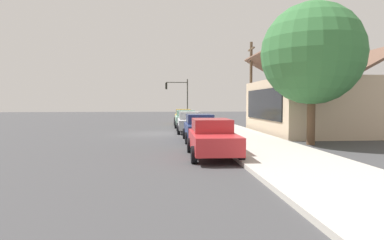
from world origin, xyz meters
The scene contains 12 objects.
ground_plane centered at (0.00, 0.00, 0.00)m, with size 120.00×120.00×0.00m, color #424244.
sidewalk_curb centered at (0.00, 5.60, 0.08)m, with size 60.00×4.20×0.16m, color beige.
car_mustard centered at (-11.50, 2.80, 0.81)m, with size 4.51×2.13×1.59m.
car_seafoam centered at (-6.51, 2.72, 0.81)m, with size 4.38×2.15×1.59m.
car_silver centered at (-0.92, 2.68, 0.81)m, with size 4.60×2.05×1.59m.
car_navy centered at (4.65, 2.87, 0.81)m, with size 4.46×2.00×1.59m.
car_cherry centered at (10.45, 2.76, 0.81)m, with size 4.51×2.07×1.59m.
storefront_building centered at (0.36, 11.98, 2.13)m, with size 10.67×8.18×6.20m.
shade_tree centered at (6.96, 8.69, 4.92)m, with size 5.47×5.47×7.67m.
traffic_light_main centered at (-16.25, 2.54, 3.49)m, with size 0.37×2.79×5.20m.
utility_pole_wooden centered at (-3.68, 8.20, 3.93)m, with size 1.80×0.24×7.50m.
fire_hydrant_red centered at (-7.91, 4.20, 0.50)m, with size 0.22×0.22×0.71m.
Camera 1 is at (24.12, 0.72, 2.28)m, focal length 30.62 mm.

